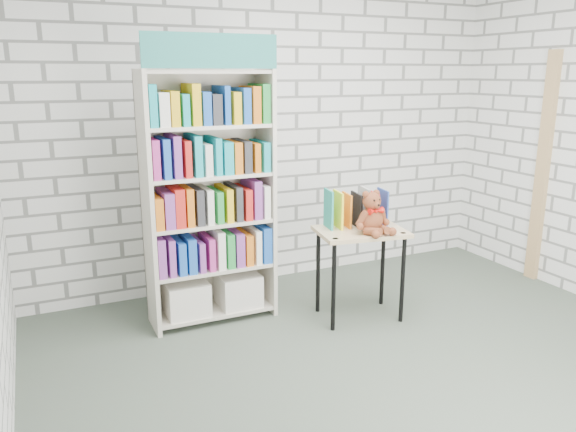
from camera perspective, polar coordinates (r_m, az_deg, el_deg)
name	(u,v)px	position (r m, az deg, el deg)	size (l,w,h in m)	color
ground	(396,375)	(3.85, 10.96, -15.54)	(4.50, 4.50, 0.00)	#444F43
room_shell	(411,94)	(3.35, 12.43, 12.01)	(4.52, 4.02, 2.81)	silver
bookshelf	(209,197)	(4.30, -8.03, 1.94)	(0.97, 0.38, 2.17)	beige
display_table	(361,242)	(4.41, 7.38, -2.66)	(0.74, 0.57, 0.72)	tan
table_books	(356,209)	(4.44, 6.93, 0.71)	(0.50, 0.28, 0.28)	teal
teddy_bear	(373,216)	(4.27, 8.60, -0.02)	(0.30, 0.28, 0.33)	maroon
door_trim	(543,169)	(5.64, 24.44, 4.38)	(0.05, 0.12, 2.10)	tan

